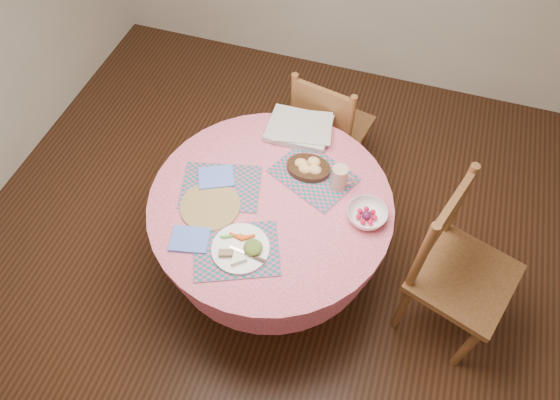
{
  "coord_description": "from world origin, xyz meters",
  "views": [
    {
      "loc": [
        0.49,
        -1.36,
        2.79
      ],
      "look_at": [
        0.05,
        0.0,
        0.78
      ],
      "focal_mm": 32.0,
      "sensor_mm": 36.0,
      "label": 1
    }
  ],
  "objects_px": {
    "dining_table": "(271,222)",
    "bread_bowl": "(309,167)",
    "dinner_plate": "(241,249)",
    "latte_mug": "(340,177)",
    "fruit_bowl": "(367,215)",
    "wicker_trivet": "(210,206)",
    "chair_right": "(456,267)",
    "chair_back": "(328,128)"
  },
  "relations": [
    {
      "from": "chair_right",
      "to": "latte_mug",
      "type": "height_order",
      "value": "chair_right"
    },
    {
      "from": "chair_right",
      "to": "wicker_trivet",
      "type": "relative_size",
      "value": 3.5
    },
    {
      "from": "chair_right",
      "to": "latte_mug",
      "type": "distance_m",
      "value": 0.74
    },
    {
      "from": "dinner_plate",
      "to": "bread_bowl",
      "type": "distance_m",
      "value": 0.58
    },
    {
      "from": "dinner_plate",
      "to": "chair_right",
      "type": "bearing_deg",
      "value": 19.2
    },
    {
      "from": "chair_back",
      "to": "dinner_plate",
      "type": "xyz_separation_m",
      "value": [
        -0.14,
        -1.13,
        0.28
      ]
    },
    {
      "from": "chair_right",
      "to": "chair_back",
      "type": "distance_m",
      "value": 1.17
    },
    {
      "from": "dining_table",
      "to": "chair_back",
      "type": "height_order",
      "value": "chair_back"
    },
    {
      "from": "chair_right",
      "to": "bread_bowl",
      "type": "distance_m",
      "value": 0.9
    },
    {
      "from": "chair_back",
      "to": "dinner_plate",
      "type": "distance_m",
      "value": 1.18
    },
    {
      "from": "dining_table",
      "to": "bread_bowl",
      "type": "xyz_separation_m",
      "value": [
        0.13,
        0.24,
        0.23
      ]
    },
    {
      "from": "wicker_trivet",
      "to": "fruit_bowl",
      "type": "distance_m",
      "value": 0.77
    },
    {
      "from": "dining_table",
      "to": "fruit_bowl",
      "type": "relative_size",
      "value": 4.86
    },
    {
      "from": "dinner_plate",
      "to": "latte_mug",
      "type": "height_order",
      "value": "latte_mug"
    },
    {
      "from": "wicker_trivet",
      "to": "bread_bowl",
      "type": "xyz_separation_m",
      "value": [
        0.4,
        0.37,
        0.03
      ]
    },
    {
      "from": "fruit_bowl",
      "to": "dining_table",
      "type": "bearing_deg",
      "value": -174.62
    },
    {
      "from": "chair_right",
      "to": "latte_mug",
      "type": "bearing_deg",
      "value": 95.12
    },
    {
      "from": "chair_right",
      "to": "bread_bowl",
      "type": "xyz_separation_m",
      "value": [
        -0.84,
        0.21,
        0.24
      ]
    },
    {
      "from": "dining_table",
      "to": "latte_mug",
      "type": "xyz_separation_m",
      "value": [
        0.3,
        0.19,
        0.27
      ]
    },
    {
      "from": "dinner_plate",
      "to": "dining_table",
      "type": "bearing_deg",
      "value": 83.25
    },
    {
      "from": "chair_back",
      "to": "chair_right",
      "type": "bearing_deg",
      "value": 149.4
    },
    {
      "from": "chair_back",
      "to": "dinner_plate",
      "type": "bearing_deg",
      "value": 94.34
    },
    {
      "from": "chair_back",
      "to": "latte_mug",
      "type": "relative_size",
      "value": 7.03
    },
    {
      "from": "chair_right",
      "to": "bread_bowl",
      "type": "relative_size",
      "value": 4.56
    },
    {
      "from": "wicker_trivet",
      "to": "latte_mug",
      "type": "distance_m",
      "value": 0.66
    },
    {
      "from": "latte_mug",
      "to": "dinner_plate",
      "type": "bearing_deg",
      "value": -123.69
    },
    {
      "from": "chair_back",
      "to": "latte_mug",
      "type": "xyz_separation_m",
      "value": [
        0.2,
        -0.62,
        0.33
      ]
    },
    {
      "from": "latte_mug",
      "to": "bread_bowl",
      "type": "bearing_deg",
      "value": 164.73
    },
    {
      "from": "chair_back",
      "to": "fruit_bowl",
      "type": "height_order",
      "value": "chair_back"
    },
    {
      "from": "fruit_bowl",
      "to": "bread_bowl",
      "type": "bearing_deg",
      "value": 150.62
    },
    {
      "from": "bread_bowl",
      "to": "fruit_bowl",
      "type": "bearing_deg",
      "value": -29.38
    },
    {
      "from": "dining_table",
      "to": "chair_back",
      "type": "xyz_separation_m",
      "value": [
        0.11,
        0.82,
        -0.06
      ]
    },
    {
      "from": "bread_bowl",
      "to": "fruit_bowl",
      "type": "xyz_separation_m",
      "value": [
        0.35,
        -0.2,
        -0.0
      ]
    },
    {
      "from": "dinner_plate",
      "to": "latte_mug",
      "type": "distance_m",
      "value": 0.61
    },
    {
      "from": "wicker_trivet",
      "to": "chair_back",
      "type": "bearing_deg",
      "value": 68.05
    },
    {
      "from": "latte_mug",
      "to": "fruit_bowl",
      "type": "height_order",
      "value": "latte_mug"
    },
    {
      "from": "dining_table",
      "to": "latte_mug",
      "type": "relative_size",
      "value": 9.19
    },
    {
      "from": "chair_back",
      "to": "wicker_trivet",
      "type": "bearing_deg",
      "value": 79.61
    },
    {
      "from": "chair_right",
      "to": "dining_table",
      "type": "bearing_deg",
      "value": 110.6
    },
    {
      "from": "wicker_trivet",
      "to": "dinner_plate",
      "type": "height_order",
      "value": "dinner_plate"
    },
    {
      "from": "chair_back",
      "to": "fruit_bowl",
      "type": "xyz_separation_m",
      "value": [
        0.37,
        -0.77,
        0.29
      ]
    },
    {
      "from": "dining_table",
      "to": "chair_right",
      "type": "xyz_separation_m",
      "value": [
        0.97,
        0.04,
        -0.01
      ]
    }
  ]
}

